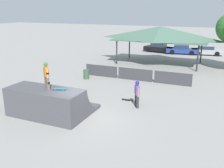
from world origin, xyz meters
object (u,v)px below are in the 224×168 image
skateboard_on_deck (60,89)px  trash_bin (86,74)px  parked_car_silver (207,51)px  parked_car_blue (182,50)px  skateboard_on_ground (127,100)px  bystander_walking (137,92)px  parked_car_black (159,48)px  skater_on_deck (46,74)px

skateboard_on_deck → trash_bin: (-2.80, 7.98, -1.35)m
parked_car_silver → parked_car_blue: bearing=-178.4°
parked_car_blue → skateboard_on_ground: bearing=-100.7°
bystander_walking → parked_car_black: (-3.67, 21.65, -0.43)m
bystander_walking → trash_bin: (-6.31, 4.66, -0.61)m
bystander_walking → parked_car_silver: bystander_walking is taller
skateboard_on_ground → parked_car_silver: 21.47m
skateboard_on_deck → trash_bin: bearing=90.2°
parked_car_silver → trash_bin: bearing=-126.3°
skater_on_deck → skateboard_on_deck: (0.73, 0.17, -0.84)m
skater_on_deck → parked_car_silver: (7.12, 25.50, -2.02)m
bystander_walking → parked_car_blue: bystander_walking is taller
skateboard_on_ground → parked_car_silver: bearing=-106.4°
bystander_walking → parked_car_black: size_ratio=0.39×
skater_on_deck → skateboard_on_ground: size_ratio=1.99×
parked_car_black → skateboard_on_deck: bearing=-78.8°
skateboard_on_ground → parked_car_black: bearing=-88.6°
parked_car_black → parked_car_silver: bearing=13.9°
parked_car_blue → trash_bin: bearing=-118.5°
bystander_walking → trash_bin: bearing=22.4°
skater_on_deck → trash_bin: (-2.07, 8.15, -2.19)m
skateboard_on_deck → parked_car_silver: 26.15m
skateboard_on_deck → skateboard_on_ground: skateboard_on_deck is taller
parked_car_black → parked_car_blue: (3.27, -0.22, -0.00)m
skateboard_on_ground → parked_car_black: size_ratio=0.17×
skater_on_deck → parked_car_black: (0.57, 25.15, -2.01)m
skateboard_on_deck → bystander_walking: skateboard_on_deck is taller
skateboard_on_deck → bystander_walking: bearing=24.3°
bystander_walking → parked_car_silver: size_ratio=0.41×
trash_bin → bystander_walking: bearing=-36.4°
skater_on_deck → bystander_walking: (4.24, 3.50, -1.58)m
skateboard_on_deck → parked_car_black: bearing=71.2°
bystander_walking → parked_car_black: 21.97m
skateboard_on_deck → bystander_walking: size_ratio=0.45×
skateboard_on_deck → parked_car_silver: (6.39, 25.33, -1.17)m
trash_bin → parked_car_blue: size_ratio=0.19×
trash_bin → parked_car_silver: bearing=62.1°
skateboard_on_ground → trash_bin: size_ratio=0.93×
parked_car_blue → parked_car_silver: (3.27, 0.57, -0.00)m
skater_on_deck → parked_car_silver: bearing=110.4°
skater_on_deck → parked_car_silver: size_ratio=0.37×
skater_on_deck → parked_car_black: size_ratio=0.34×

